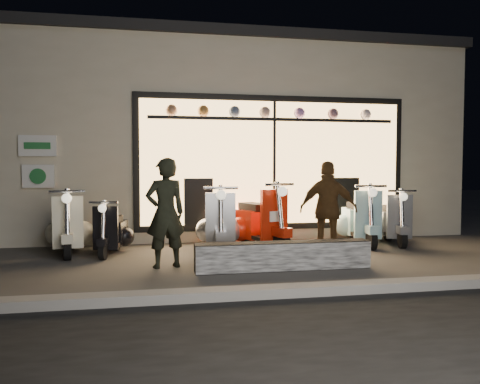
% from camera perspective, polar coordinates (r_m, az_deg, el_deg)
% --- Properties ---
extents(ground, '(40.00, 40.00, 0.00)m').
position_cam_1_polar(ground, '(7.34, 1.89, -8.44)').
color(ground, '#383533').
rests_on(ground, ground).
extents(kerb, '(40.00, 0.25, 0.12)m').
position_cam_1_polar(kerb, '(5.44, 6.51, -11.88)').
color(kerb, slate).
rests_on(kerb, ground).
extents(shop_building, '(10.20, 6.23, 4.20)m').
position_cam_1_polar(shop_building, '(12.13, -3.16, 6.05)').
color(shop_building, beige).
rests_on(shop_building, ground).
extents(graffiti_barrier, '(2.52, 0.28, 0.40)m').
position_cam_1_polar(graffiti_barrier, '(6.75, 5.29, -7.74)').
color(graffiti_barrier, black).
rests_on(graffiti_barrier, ground).
extents(scooter_silver, '(0.59, 1.55, 1.10)m').
position_cam_1_polar(scooter_silver, '(8.33, -2.54, -4.00)').
color(scooter_silver, black).
rests_on(scooter_silver, ground).
extents(scooter_red, '(0.86, 1.60, 1.15)m').
position_cam_1_polar(scooter_red, '(8.54, 1.92, -3.70)').
color(scooter_red, black).
rests_on(scooter_red, ground).
extents(scooter_black, '(0.51, 1.24, 0.88)m').
position_cam_1_polar(scooter_black, '(8.30, -15.29, -4.73)').
color(scooter_black, black).
rests_on(scooter_black, ground).
extents(scooter_cream, '(0.59, 1.48, 1.05)m').
position_cam_1_polar(scooter_cream, '(8.59, -20.07, -4.09)').
color(scooter_cream, black).
rests_on(scooter_cream, ground).
extents(scooter_blue, '(0.64, 1.55, 1.10)m').
position_cam_1_polar(scooter_blue, '(9.33, 14.27, -3.34)').
color(scooter_blue, black).
rests_on(scooter_blue, ground).
extents(scooter_grey, '(0.67, 1.42, 1.01)m').
position_cam_1_polar(scooter_grey, '(9.61, 17.98, -3.43)').
color(scooter_grey, black).
rests_on(scooter_grey, ground).
extents(man, '(0.66, 0.52, 1.60)m').
position_cam_1_polar(man, '(6.87, -9.08, -2.54)').
color(man, black).
rests_on(man, ground).
extents(woman, '(0.99, 0.67, 1.56)m').
position_cam_1_polar(woman, '(7.68, 10.72, -2.11)').
color(woman, '#52361A').
rests_on(woman, ground).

